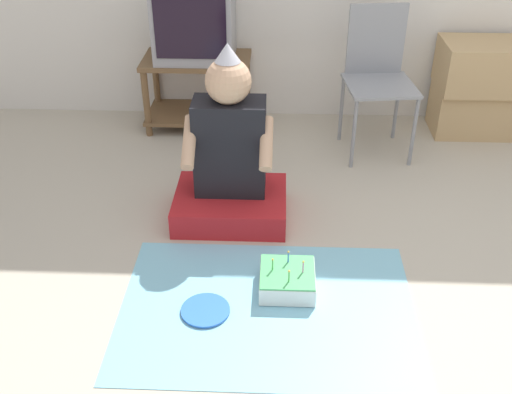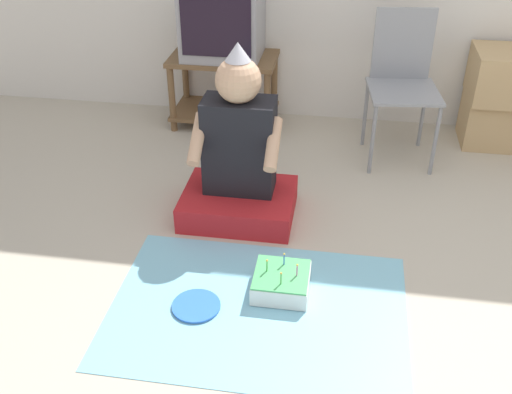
{
  "view_description": "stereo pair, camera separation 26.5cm",
  "coord_description": "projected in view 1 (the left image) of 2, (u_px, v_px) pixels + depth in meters",
  "views": [
    {
      "loc": [
        -0.6,
        -1.93,
        1.8
      ],
      "look_at": [
        -0.69,
        0.37,
        0.35
      ],
      "focal_mm": 42.0,
      "sensor_mm": 36.0,
      "label": 1
    },
    {
      "loc": [
        -0.33,
        -1.9,
        1.8
      ],
      "look_at": [
        -0.69,
        0.37,
        0.35
      ],
      "focal_mm": 42.0,
      "sensor_mm": 36.0,
      "label": 2
    }
  ],
  "objects": [
    {
      "name": "birthday_cake",
      "position": [
        287.0,
        280.0,
        2.69
      ],
      "size": [
        0.25,
        0.25,
        0.16
      ],
      "color": "white",
      "rests_on": "party_cloth"
    },
    {
      "name": "folding_chair",
      "position": [
        378.0,
        71.0,
        3.64
      ],
      "size": [
        0.45,
        0.46,
        0.88
      ],
      "color": "gray",
      "rests_on": "ground_plane"
    },
    {
      "name": "cardboard_box_stack",
      "position": [
        481.0,
        87.0,
        3.93
      ],
      "size": [
        0.57,
        0.4,
        0.62
      ],
      "color": "tan",
      "rests_on": "ground_plane"
    },
    {
      "name": "ground_plane",
      "position": [
        413.0,
        315.0,
        2.57
      ],
      "size": [
        16.0,
        16.0,
        0.0
      ],
      "primitive_type": "plane",
      "color": "#BCB29E"
    },
    {
      "name": "paper_plate",
      "position": [
        205.0,
        310.0,
        2.58
      ],
      "size": [
        0.21,
        0.21,
        0.01
      ],
      "color": "blue",
      "rests_on": "party_cloth"
    },
    {
      "name": "party_cloth",
      "position": [
        267.0,
        309.0,
        2.6
      ],
      "size": [
        1.28,
        0.91,
        0.01
      ],
      "color": "#7FC6E0",
      "rests_on": "ground_plane"
    },
    {
      "name": "tv",
      "position": [
        194.0,
        21.0,
        3.8
      ],
      "size": [
        0.5,
        0.41,
        0.49
      ],
      "color": "#99999E",
      "rests_on": "tv_stand"
    },
    {
      "name": "person_seated",
      "position": [
        230.0,
        163.0,
        3.07
      ],
      "size": [
        0.59,
        0.46,
        0.93
      ],
      "color": "red",
      "rests_on": "ground_plane"
    },
    {
      "name": "tv_stand",
      "position": [
        198.0,
        86.0,
        4.03
      ],
      "size": [
        0.7,
        0.42,
        0.48
      ],
      "color": "brown",
      "rests_on": "ground_plane"
    }
  ]
}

